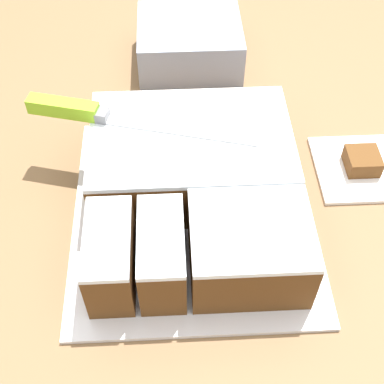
% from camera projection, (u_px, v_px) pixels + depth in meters
% --- Properties ---
extents(countertop, '(1.40, 1.10, 0.89)m').
position_uv_depth(countertop, '(191.00, 317.00, 1.14)').
color(countertop, brown).
rests_on(countertop, ground_plane).
extents(cake_board, '(0.33, 0.37, 0.01)m').
position_uv_depth(cake_board, '(192.00, 214.00, 0.76)').
color(cake_board, silver).
rests_on(cake_board, countertop).
extents(cake, '(0.28, 0.32, 0.09)m').
position_uv_depth(cake, '(194.00, 190.00, 0.72)').
color(cake, brown).
rests_on(cake, cake_board).
extents(knife, '(0.32, 0.10, 0.02)m').
position_uv_depth(knife, '(89.00, 113.00, 0.74)').
color(knife, silver).
rests_on(knife, cake).
extents(paper_napkin, '(0.13, 0.13, 0.01)m').
position_uv_depth(paper_napkin, '(360.00, 168.00, 0.81)').
color(paper_napkin, white).
rests_on(paper_napkin, countertop).
extents(brownie, '(0.05, 0.05, 0.03)m').
position_uv_depth(brownie, '(362.00, 161.00, 0.80)').
color(brownie, brown).
rests_on(brownie, paper_napkin).
extents(storage_box, '(0.18, 0.16, 0.08)m').
position_uv_depth(storage_box, '(190.00, 43.00, 0.96)').
color(storage_box, '#8C99B2').
rests_on(storage_box, countertop).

